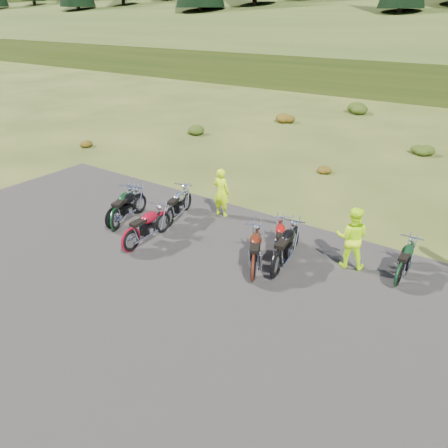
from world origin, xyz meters
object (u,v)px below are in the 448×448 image
Objects in this scene: motorcycle_3 at (170,228)px; motorcycle_7 at (396,287)px; motorcycle_0 at (114,229)px; person_middle at (221,193)px.

motorcycle_3 is 7.05m from motorcycle_7.
motorcycle_3 reaches higher than motorcycle_7.
motorcycle_3 is 1.12× the size of motorcycle_7.
motorcycle_0 is 1.11× the size of motorcycle_7.
person_middle is (0.85, 1.73, 0.84)m from motorcycle_3.
motorcycle_0 reaches higher than motorcycle_7.
motorcycle_0 is at bearing 50.92° from person_middle.
motorcycle_7 is 6.29m from person_middle.
motorcycle_3 reaches higher than motorcycle_0.
motorcycle_0 is at bearing 112.45° from motorcycle_3.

